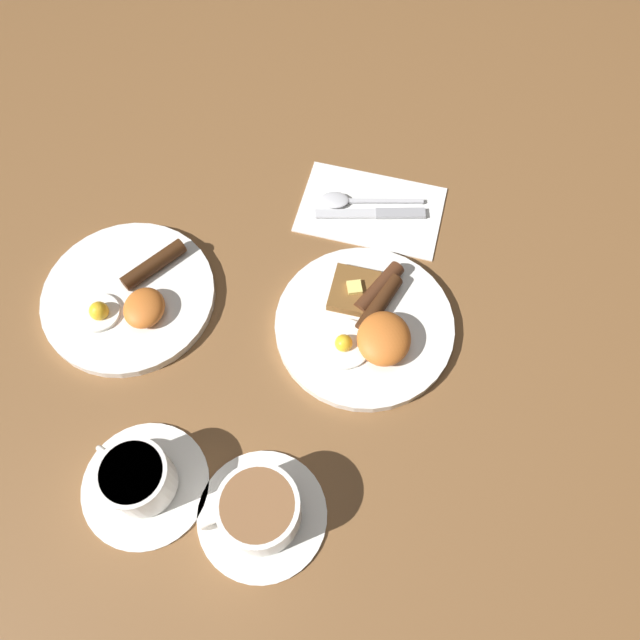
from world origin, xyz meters
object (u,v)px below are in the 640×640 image
object	(u,v)px
breakfast_plate_near	(367,324)
knife	(377,213)
teacup_far	(139,480)
breakfast_plate_far	(131,295)
teacup_near	(259,511)
spoon	(346,200)

from	to	relation	value
breakfast_plate_near	knife	xyz separation A→B (m)	(0.20, 0.00, -0.01)
breakfast_plate_near	knife	bearing A→B (deg)	1.41
teacup_far	knife	world-z (taller)	teacup_far
teacup_far	knife	size ratio (longest dim) A/B	0.94
breakfast_plate_far	teacup_far	xyz separation A→B (m)	(-0.26, -0.09, 0.02)
breakfast_plate_far	teacup_far	size ratio (longest dim) A/B	1.55
knife	breakfast_plate_near	bearing A→B (deg)	82.96
breakfast_plate_near	breakfast_plate_far	bearing A→B (deg)	89.81
breakfast_plate_far	knife	distance (m)	0.39
teacup_near	teacup_far	world-z (taller)	same
knife	spoon	distance (m)	0.05
breakfast_plate_near	teacup_near	xyz separation A→B (m)	(-0.27, 0.10, 0.02)
knife	teacup_far	bearing A→B (deg)	52.85
breakfast_plate_far	teacup_far	world-z (taller)	teacup_far
knife	spoon	world-z (taller)	spoon
teacup_near	spoon	bearing A→B (deg)	-5.43
teacup_near	knife	world-z (taller)	teacup_near
teacup_far	breakfast_plate_near	bearing A→B (deg)	-44.60
teacup_near	breakfast_plate_far	bearing A→B (deg)	41.21
breakfast_plate_near	teacup_near	size ratio (longest dim) A/B	1.57
breakfast_plate_far	spoon	distance (m)	0.36
teacup_far	knife	bearing A→B (deg)	-28.70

